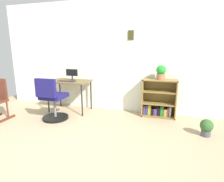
% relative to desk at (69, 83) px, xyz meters
% --- Properties ---
extents(ground_plane, '(6.24, 6.24, 0.00)m').
position_rel_desk_xyz_m(ground_plane, '(0.72, -1.74, -0.65)').
color(ground_plane, tan).
extents(wall_back, '(5.20, 0.12, 2.49)m').
position_rel_desk_xyz_m(wall_back, '(0.72, 0.41, 0.60)').
color(wall_back, silver).
rests_on(wall_back, ground_plane).
extents(desk, '(0.92, 0.58, 0.72)m').
position_rel_desk_xyz_m(desk, '(0.00, 0.00, 0.00)').
color(desk, brown).
rests_on(desk, ground_plane).
extents(monitor, '(0.28, 0.15, 0.26)m').
position_rel_desk_xyz_m(monitor, '(0.05, 0.05, 0.20)').
color(monitor, '#262628').
rests_on(monitor, desk).
extents(keyboard, '(0.41, 0.11, 0.02)m').
position_rel_desk_xyz_m(keyboard, '(-0.00, -0.11, 0.07)').
color(keyboard, '#37272C').
rests_on(keyboard, desk).
extents(office_chair, '(0.52, 0.55, 0.88)m').
position_rel_desk_xyz_m(office_chair, '(-0.05, -0.62, -0.27)').
color(office_chair, black).
rests_on(office_chair, ground_plane).
extents(bookshelf_low, '(0.70, 0.30, 0.80)m').
position_rel_desk_xyz_m(bookshelf_low, '(1.99, 0.22, -0.30)').
color(bookshelf_low, olive).
rests_on(bookshelf_low, ground_plane).
extents(potted_plant_on_shelf, '(0.19, 0.19, 0.29)m').
position_rel_desk_xyz_m(potted_plant_on_shelf, '(2.00, 0.16, 0.30)').
color(potted_plant_on_shelf, '#9E6642').
rests_on(potted_plant_on_shelf, bookshelf_low).
extents(potted_plant_floor, '(0.21, 0.21, 0.29)m').
position_rel_desk_xyz_m(potted_plant_floor, '(2.79, -0.53, -0.49)').
color(potted_plant_floor, '#474C51').
rests_on(potted_plant_floor, ground_plane).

